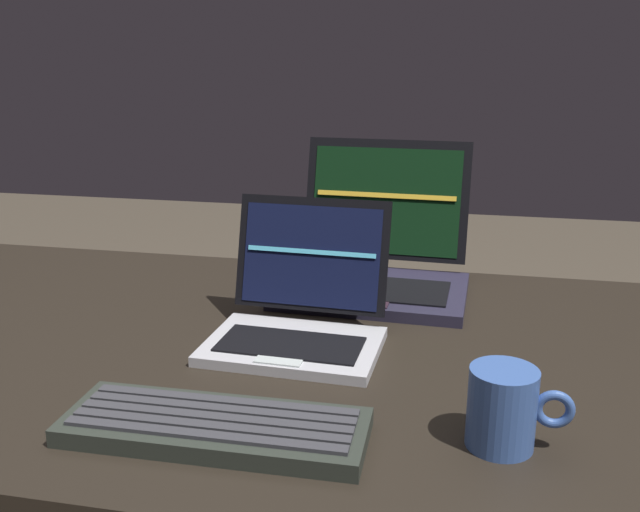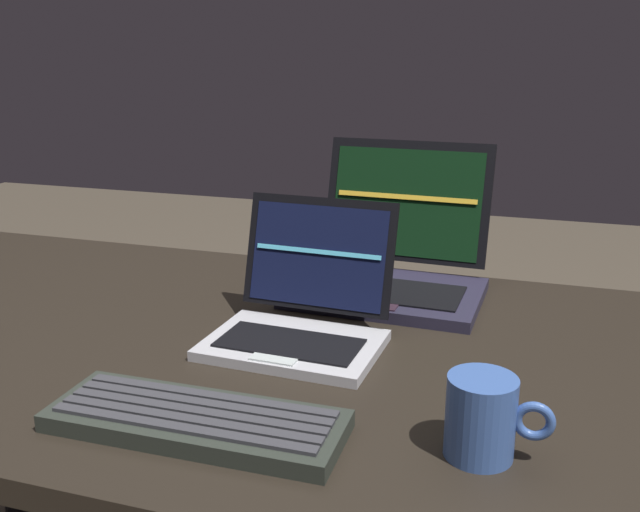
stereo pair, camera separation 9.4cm
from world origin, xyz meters
TOP-DOWN VIEW (x-y plane):
  - desk at (0.00, 0.00)m, footprint 1.67×0.79m
  - laptop_front at (0.09, 0.01)m, footprint 0.25×0.23m
  - laptop_rear at (0.17, 0.27)m, footprint 0.32×0.29m
  - external_keyboard at (0.05, -0.25)m, footprint 0.33×0.12m
  - coffee_mug at (0.36, -0.21)m, footprint 0.11×0.07m

SIDE VIEW (x-z plane):
  - desk at x=0.00m, z-range 0.26..0.98m
  - external_keyboard at x=0.05m, z-range 0.72..0.75m
  - laptop_front at x=0.09m, z-range 0.67..0.86m
  - coffee_mug at x=0.36m, z-range 0.72..0.81m
  - laptop_rear at x=0.17m, z-range 0.65..0.90m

